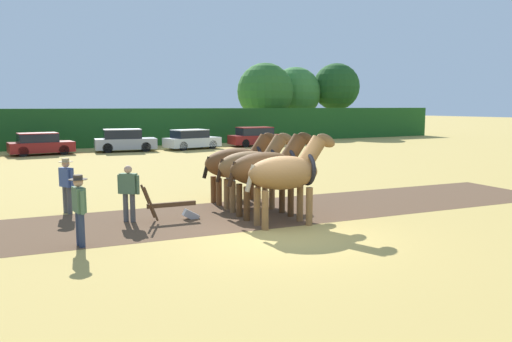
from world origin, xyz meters
TOP-DOWN VIEW (x-y plane):
  - ground_plane at (0.00, 0.00)m, footprint 240.00×240.00m
  - plowed_furrow_strip at (-3.82, 2.71)m, footprint 29.94×6.20m
  - hedgerow at (0.00, 29.06)m, footprint 69.56×1.56m
  - tree_center at (17.78, 32.83)m, footprint 5.51×5.51m
  - tree_center_right at (21.93, 33.88)m, footprint 5.27×5.27m
  - tree_right at (26.14, 32.52)m, footprint 4.91×4.91m
  - draft_horse_lead_left at (0.61, 0.63)m, footprint 2.70×1.08m
  - draft_horse_lead_right at (0.69, 1.78)m, footprint 2.80×1.17m
  - draft_horse_trail_left at (0.78, 2.93)m, footprint 2.69×1.09m
  - draft_horse_trail_right at (0.86, 4.08)m, footprint 2.75×1.17m
  - plow at (-1.81, 2.55)m, footprint 1.61×0.49m
  - farmer_at_plow at (-3.00, 2.96)m, footprint 0.50×0.45m
  - farmer_beside_team at (1.22, 5.48)m, footprint 0.44×0.56m
  - farmer_onlooker_left at (-4.56, 1.09)m, footprint 0.41×0.64m
  - farmer_onlooker_right at (-4.34, 4.89)m, footprint 0.41×0.59m
  - parked_car_left at (-3.46, 24.43)m, footprint 4.01×2.09m
  - parked_car_center_left at (1.92, 24.30)m, footprint 4.28×2.20m
  - parked_car_center at (6.70, 23.95)m, footprint 4.26×2.47m
  - parked_car_center_right at (12.23, 24.23)m, footprint 4.47×2.08m

SIDE VIEW (x-z plane):
  - ground_plane at x=0.00m, z-range 0.00..0.00m
  - plowed_furrow_strip at x=-3.82m, z-range 0.00..0.01m
  - plow at x=-1.81m, z-range -0.25..0.88m
  - parked_car_left at x=-3.46m, z-range -0.02..1.40m
  - parked_car_center at x=6.70m, z-range -0.02..1.41m
  - parked_car_center_right at x=12.23m, z-range -0.03..1.47m
  - parked_car_center_left at x=1.92m, z-range -0.03..1.53m
  - farmer_at_plow at x=-3.00m, z-range 0.11..1.66m
  - farmer_onlooker_left at x=-4.56m, z-range 0.13..1.75m
  - farmer_onlooker_right at x=-4.34m, z-range 0.13..1.76m
  - farmer_beside_team at x=1.22m, z-range 0.13..1.78m
  - draft_horse_trail_right at x=0.86m, z-range 0.14..2.48m
  - draft_horse_trail_left at x=0.78m, z-range 0.14..2.53m
  - draft_horse_lead_right at x=0.69m, z-range 0.16..2.62m
  - draft_horse_lead_left at x=0.61m, z-range 0.16..2.65m
  - hedgerow at x=0.00m, z-range 0.00..2.94m
  - tree_center_right at x=21.93m, z-range 0.92..8.05m
  - tree_center at x=17.78m, z-range 0.89..8.21m
  - tree_right at x=26.14m, z-range 1.32..8.91m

